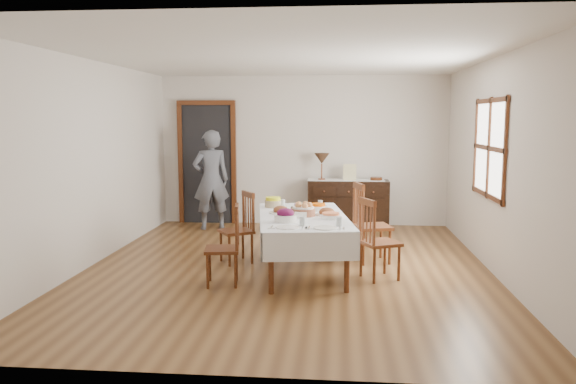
# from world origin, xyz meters

# --- Properties ---
(ground) EXTENTS (6.00, 6.00, 0.00)m
(ground) POSITION_xyz_m (0.00, 0.00, 0.00)
(ground) COLOR brown
(room_shell) EXTENTS (5.02, 6.02, 2.65)m
(room_shell) POSITION_xyz_m (-0.15, 0.42, 1.64)
(room_shell) COLOR white
(room_shell) RESTS_ON ground
(dining_table) EXTENTS (1.32, 2.16, 0.70)m
(dining_table) POSITION_xyz_m (0.20, -0.14, 0.61)
(dining_table) COLOR white
(dining_table) RESTS_ON ground
(chair_left_near) EXTENTS (0.43, 0.43, 0.91)m
(chair_left_near) POSITION_xyz_m (-0.62, -0.76, 0.46)
(chair_left_near) COLOR #502611
(chair_left_near) RESTS_ON ground
(chair_left_far) EXTENTS (0.53, 0.53, 0.92)m
(chair_left_far) POSITION_xyz_m (-0.65, 0.25, 0.47)
(chair_left_far) COLOR #502611
(chair_left_far) RESTS_ON ground
(chair_right_near) EXTENTS (0.53, 0.53, 0.95)m
(chair_right_near) POSITION_xyz_m (1.07, -0.39, 0.48)
(chair_right_near) COLOR #502611
(chair_right_near) RESTS_ON ground
(chair_right_far) EXTENTS (0.53, 0.53, 1.04)m
(chair_right_far) POSITION_xyz_m (1.03, 0.40, 0.53)
(chair_right_far) COLOR #502611
(chair_right_far) RESTS_ON ground
(sideboard) EXTENTS (1.36, 0.50, 0.82)m
(sideboard) POSITION_xyz_m (0.80, 2.72, 0.41)
(sideboard) COLOR black
(sideboard) RESTS_ON ground
(person) EXTENTS (0.65, 0.54, 1.78)m
(person) POSITION_xyz_m (-1.51, 2.39, 0.89)
(person) COLOR #50535C
(person) RESTS_ON ground
(bread_basket) EXTENTS (0.29, 0.29, 0.17)m
(bread_basket) POSITION_xyz_m (0.21, -0.17, 0.77)
(bread_basket) COLOR brown
(bread_basket) RESTS_ON dining_table
(egg_basket) EXTENTS (0.28, 0.28, 0.10)m
(egg_basket) POSITION_xyz_m (0.16, 0.20, 0.73)
(egg_basket) COLOR black
(egg_basket) RESTS_ON dining_table
(ham_platter_a) EXTENTS (0.29, 0.29, 0.11)m
(ham_platter_a) POSITION_xyz_m (-0.08, -0.01, 0.73)
(ham_platter_a) COLOR white
(ham_platter_a) RESTS_ON dining_table
(ham_platter_b) EXTENTS (0.27, 0.27, 0.11)m
(ham_platter_b) POSITION_xyz_m (0.49, -0.09, 0.73)
(ham_platter_b) COLOR white
(ham_platter_b) RESTS_ON dining_table
(beet_bowl) EXTENTS (0.26, 0.26, 0.15)m
(beet_bowl) POSITION_xyz_m (0.03, -0.56, 0.76)
(beet_bowl) COLOR white
(beet_bowl) RESTS_ON dining_table
(carrot_bowl) EXTENTS (0.23, 0.23, 0.09)m
(carrot_bowl) POSITION_xyz_m (0.38, 0.24, 0.74)
(carrot_bowl) COLOR white
(carrot_bowl) RESTS_ON dining_table
(pineapple_bowl) EXTENTS (0.22, 0.22, 0.13)m
(pineapple_bowl) POSITION_xyz_m (-0.23, 0.46, 0.76)
(pineapple_bowl) COLOR tan
(pineapple_bowl) RESTS_ON dining_table
(casserole_dish) EXTENTS (0.23, 0.23, 0.07)m
(casserole_dish) POSITION_xyz_m (0.54, -0.33, 0.73)
(casserole_dish) COLOR white
(casserole_dish) RESTS_ON dining_table
(butter_dish) EXTENTS (0.15, 0.11, 0.07)m
(butter_dish) POSITION_xyz_m (0.19, -0.32, 0.73)
(butter_dish) COLOR white
(butter_dish) RESTS_ON dining_table
(setting_left) EXTENTS (0.44, 0.31, 0.10)m
(setting_left) POSITION_xyz_m (0.13, -0.89, 0.72)
(setting_left) COLOR white
(setting_left) RESTS_ON dining_table
(setting_right) EXTENTS (0.44, 0.31, 0.10)m
(setting_right) POSITION_xyz_m (0.54, -0.88, 0.72)
(setting_right) COLOR white
(setting_right) RESTS_ON dining_table
(glass_far_a) EXTENTS (0.07, 0.07, 0.10)m
(glass_far_a) POSITION_xyz_m (-0.11, 0.50, 0.75)
(glass_far_a) COLOR silver
(glass_far_a) RESTS_ON dining_table
(glass_far_b) EXTENTS (0.06, 0.06, 0.09)m
(glass_far_b) POSITION_xyz_m (0.39, 0.52, 0.74)
(glass_far_b) COLOR silver
(glass_far_b) RESTS_ON dining_table
(runner) EXTENTS (1.30, 0.35, 0.01)m
(runner) POSITION_xyz_m (0.75, 2.73, 0.82)
(runner) COLOR white
(runner) RESTS_ON sideboard
(table_lamp) EXTENTS (0.26, 0.26, 0.46)m
(table_lamp) POSITION_xyz_m (0.34, 2.69, 1.17)
(table_lamp) COLOR brown
(table_lamp) RESTS_ON sideboard
(picture_frame) EXTENTS (0.22, 0.08, 0.28)m
(picture_frame) POSITION_xyz_m (0.82, 2.66, 0.96)
(picture_frame) COLOR beige
(picture_frame) RESTS_ON sideboard
(deco_bowl) EXTENTS (0.20, 0.20, 0.06)m
(deco_bowl) POSITION_xyz_m (1.26, 2.69, 0.85)
(deco_bowl) COLOR #502611
(deco_bowl) RESTS_ON sideboard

